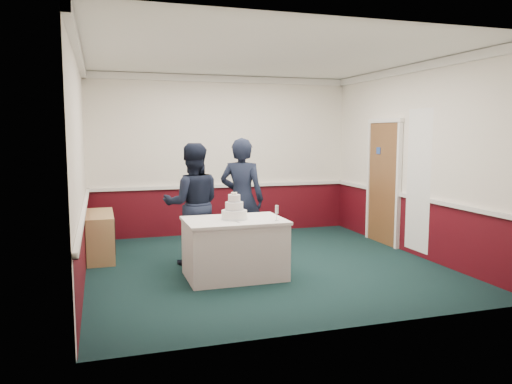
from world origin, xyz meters
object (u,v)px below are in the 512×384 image
object	(u,v)px
cake_table	(234,248)
person_man	(193,204)
person_woman	(242,199)
sideboard	(101,236)
champagne_flute	(277,210)
cake_knife	(236,222)
wedding_cake	(234,211)

from	to	relation	value
cake_table	person_man	xyz separation A→B (m)	(-0.41, 0.85, 0.49)
cake_table	person_woman	world-z (taller)	person_woman
sideboard	cake_table	distance (m)	2.36
champagne_flute	person_woman	distance (m)	1.21
champagne_flute	person_woman	bearing A→B (deg)	96.43
person_woman	cake_knife	bearing A→B (deg)	101.70
cake_table	person_woman	size ratio (longest dim) A/B	0.71
champagne_flute	person_man	bearing A→B (deg)	128.75
wedding_cake	person_man	bearing A→B (deg)	115.55
champagne_flute	cake_table	bearing A→B (deg)	150.75
person_man	sideboard	bearing A→B (deg)	-24.57
cake_knife	person_woman	xyz separation A→B (m)	(0.39, 1.12, 0.14)
sideboard	cake_table	world-z (taller)	cake_table
cake_table	cake_knife	world-z (taller)	cake_knife
wedding_cake	cake_knife	bearing A→B (deg)	-98.53
sideboard	cake_knife	xyz separation A→B (m)	(1.68, -1.83, 0.44)
cake_table	person_man	world-z (taller)	person_man
sideboard	person_man	xyz separation A→B (m)	(1.31, -0.78, 0.54)
cake_knife	person_man	bearing A→B (deg)	97.94
cake_table	wedding_cake	bearing A→B (deg)	90.00
wedding_cake	person_man	size ratio (longest dim) A/B	0.20
cake_knife	person_woman	distance (m)	1.20
wedding_cake	cake_knife	xyz separation A→B (m)	(-0.03, -0.20, -0.11)
sideboard	person_man	world-z (taller)	person_man
wedding_cake	person_woman	size ratio (longest dim) A/B	0.20
sideboard	person_woman	distance (m)	2.27
cake_table	cake_knife	distance (m)	0.44
wedding_cake	person_woman	distance (m)	0.99
sideboard	champagne_flute	bearing A→B (deg)	-40.74
sideboard	person_woman	bearing A→B (deg)	-18.76
person_woman	person_man	bearing A→B (deg)	36.43
cake_knife	champagne_flute	xyz separation A→B (m)	(0.53, -0.08, 0.14)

